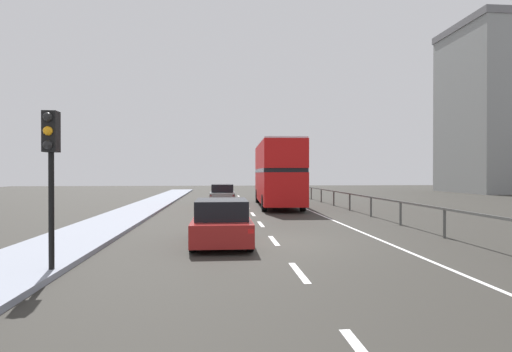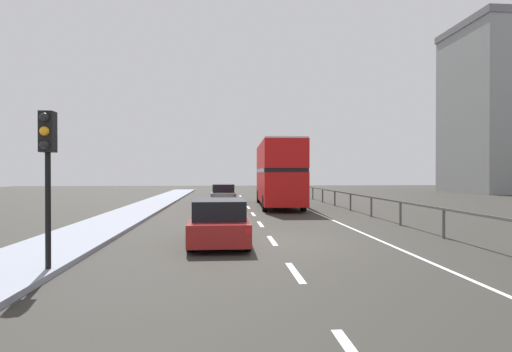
% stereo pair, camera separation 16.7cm
% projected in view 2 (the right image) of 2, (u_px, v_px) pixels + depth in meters
% --- Properties ---
extents(ground_plane, '(73.83, 120.00, 0.10)m').
position_uv_depth(ground_plane, '(273.00, 243.00, 13.55)').
color(ground_plane, '#2C2B26').
extents(near_sidewalk_kerb, '(2.60, 80.00, 0.14)m').
position_uv_depth(near_sidewalk_kerb, '(66.00, 242.00, 13.04)').
color(near_sidewalk_kerb, gray).
rests_on(near_sidewalk_kerb, ground).
extents(lane_paint_markings, '(3.72, 46.00, 0.01)m').
position_uv_depth(lane_paint_markings, '(297.00, 215.00, 21.94)').
color(lane_paint_markings, silver).
rests_on(lane_paint_markings, ground).
extents(bridge_side_railing, '(0.10, 42.00, 1.05)m').
position_uv_depth(bridge_side_railing, '(360.00, 198.00, 22.98)').
color(bridge_side_railing, '#4E504D').
rests_on(bridge_side_railing, ground).
extents(double_decker_bus_red, '(2.87, 10.39, 4.27)m').
position_uv_depth(double_decker_bus_red, '(278.00, 172.00, 27.82)').
color(double_decker_bus_red, red).
rests_on(double_decker_bus_red, ground).
extents(hatchback_car_near, '(1.84, 4.04, 1.42)m').
position_uv_depth(hatchback_car_near, '(220.00, 223.00, 13.14)').
color(hatchback_car_near, maroon).
rests_on(hatchback_car_near, ground).
extents(traffic_signal_pole, '(0.30, 0.42, 3.47)m').
position_uv_depth(traffic_signal_pole, '(47.00, 151.00, 9.10)').
color(traffic_signal_pole, black).
rests_on(traffic_signal_pole, near_sidewalk_kerb).
extents(sedan_car_ahead, '(1.89, 4.46, 1.39)m').
position_uv_depth(sedan_car_ahead, '(224.00, 194.00, 31.77)').
color(sedan_car_ahead, gray).
rests_on(sedan_car_ahead, ground).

